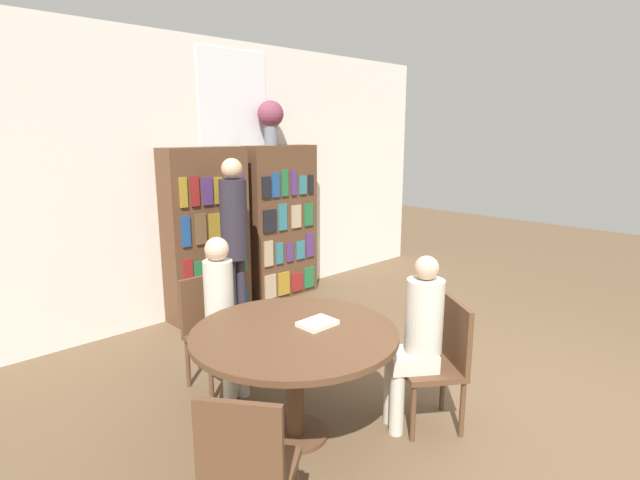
{
  "coord_description": "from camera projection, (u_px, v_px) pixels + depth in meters",
  "views": [
    {
      "loc": [
        -3.32,
        -1.17,
        2.01
      ],
      "look_at": [
        -0.25,
        2.01,
        1.05
      ],
      "focal_mm": 28.0,
      "sensor_mm": 36.0,
      "label": 1
    }
  ],
  "objects": [
    {
      "name": "bookshelf_right",
      "position": [
        281.0,
        222.0,
        6.12
      ],
      "size": [
        0.93,
        0.34,
        1.86
      ],
      "color": "brown",
      "rests_on": "ground_plane"
    },
    {
      "name": "ground_plane",
      "position": [
        544.0,
        424.0,
        3.5
      ],
      "size": [
        16.0,
        16.0,
        0.0
      ],
      "primitive_type": "plane",
      "color": "brown"
    },
    {
      "name": "seated_reader_left",
      "position": [
        223.0,
        309.0,
        3.81
      ],
      "size": [
        0.23,
        0.35,
        1.24
      ],
      "rotation": [
        0.0,
        0.0,
        -3.14
      ],
      "color": "beige",
      "rests_on": "ground_plane"
    },
    {
      "name": "reading_table",
      "position": [
        294.0,
        346.0,
        3.24
      ],
      "size": [
        1.35,
        1.35,
        0.76
      ],
      "color": "brown",
      "rests_on": "ground_plane"
    },
    {
      "name": "chair_far_side",
      "position": [
        442.0,
        358.0,
        3.41
      ],
      "size": [
        0.56,
        0.56,
        0.89
      ],
      "rotation": [
        0.0,
        0.0,
        0.95
      ],
      "color": "brown",
      "rests_on": "ground_plane"
    },
    {
      "name": "wall_back",
      "position": [
        235.0,
        176.0,
        5.78
      ],
      "size": [
        6.4,
        0.07,
        3.0
      ],
      "color": "silver",
      "rests_on": "ground_plane"
    },
    {
      "name": "librarian_standing",
      "position": [
        234.0,
        227.0,
        5.04
      ],
      "size": [
        0.27,
        0.54,
        1.76
      ],
      "color": "#28232D",
      "rests_on": "ground_plane"
    },
    {
      "name": "chair_left_side",
      "position": [
        211.0,
        326.0,
        3.98
      ],
      "size": [
        0.4,
        0.4,
        0.89
      ],
      "rotation": [
        0.0,
        0.0,
        -3.14
      ],
      "color": "brown",
      "rests_on": "ground_plane"
    },
    {
      "name": "seated_reader_right",
      "position": [
        417.0,
        334.0,
        3.35
      ],
      "size": [
        0.41,
        0.39,
        1.22
      ],
      "rotation": [
        0.0,
        0.0,
        0.95
      ],
      "color": "beige",
      "rests_on": "ground_plane"
    },
    {
      "name": "flower_vase",
      "position": [
        271.0,
        117.0,
        5.77
      ],
      "size": [
        0.3,
        0.3,
        0.51
      ],
      "color": "slate",
      "rests_on": "bookshelf_right"
    },
    {
      "name": "bookshelf_left",
      "position": [
        207.0,
        234.0,
        5.41
      ],
      "size": [
        0.93,
        0.34,
        1.86
      ],
      "color": "brown",
      "rests_on": "ground_plane"
    },
    {
      "name": "chair_near_camera",
      "position": [
        247.0,
        468.0,
        2.3
      ],
      "size": [
        0.56,
        0.56,
        0.89
      ],
      "rotation": [
        0.0,
        0.0,
        -0.94
      ],
      "color": "brown",
      "rests_on": "ground_plane"
    },
    {
      "name": "open_book_on_table",
      "position": [
        317.0,
        323.0,
        3.3
      ],
      "size": [
        0.24,
        0.18,
        0.03
      ],
      "color": "silver",
      "rests_on": "reading_table"
    }
  ]
}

